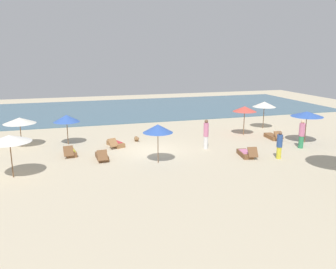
{
  "coord_description": "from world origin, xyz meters",
  "views": [
    {
      "loc": [
        -5.12,
        -20.91,
        6.17
      ],
      "look_at": [
        1.05,
        -0.37,
        1.1
      ],
      "focal_mm": 37.2,
      "sensor_mm": 36.0,
      "label": 1
    }
  ],
  "objects_px": {
    "umbrella_3": "(19,121)",
    "lounger_2": "(273,136)",
    "umbrella_5": "(9,139)",
    "lounger_3": "(70,152)",
    "person_0": "(206,134)",
    "lounger_1": "(115,144)",
    "umbrella_6": "(307,114)",
    "umbrella_0": "(67,118)",
    "umbrella_4": "(264,104)",
    "umbrella_2": "(158,129)",
    "lounger_4": "(102,157)",
    "dog": "(136,139)",
    "umbrella_1": "(245,109)",
    "lounger_0": "(246,154)",
    "person_1": "(302,134)",
    "person_2": "(279,145)"
  },
  "relations": [
    {
      "from": "person_1",
      "to": "umbrella_4",
      "type": "bearing_deg",
      "value": 81.11
    },
    {
      "from": "umbrella_0",
      "to": "lounger_3",
      "type": "relative_size",
      "value": 1.21
    },
    {
      "from": "umbrella_5",
      "to": "lounger_1",
      "type": "height_order",
      "value": "umbrella_5"
    },
    {
      "from": "lounger_0",
      "to": "umbrella_3",
      "type": "bearing_deg",
      "value": 154.52
    },
    {
      "from": "umbrella_4",
      "to": "lounger_4",
      "type": "height_order",
      "value": "umbrella_4"
    },
    {
      "from": "umbrella_5",
      "to": "dog",
      "type": "distance_m",
      "value": 9.46
    },
    {
      "from": "umbrella_3",
      "to": "lounger_1",
      "type": "height_order",
      "value": "umbrella_3"
    },
    {
      "from": "umbrella_0",
      "to": "lounger_3",
      "type": "distance_m",
      "value": 3.19
    },
    {
      "from": "person_0",
      "to": "person_2",
      "type": "xyz_separation_m",
      "value": [
        3.33,
        -3.25,
        -0.17
      ]
    },
    {
      "from": "umbrella_5",
      "to": "dog",
      "type": "xyz_separation_m",
      "value": [
        7.49,
        5.49,
        -1.84
      ]
    },
    {
      "from": "umbrella_1",
      "to": "umbrella_5",
      "type": "bearing_deg",
      "value": -162.44
    },
    {
      "from": "umbrella_5",
      "to": "lounger_3",
      "type": "bearing_deg",
      "value": 48.4
    },
    {
      "from": "umbrella_0",
      "to": "lounger_2",
      "type": "relative_size",
      "value": 1.17
    },
    {
      "from": "lounger_0",
      "to": "person_0",
      "type": "height_order",
      "value": "person_0"
    },
    {
      "from": "umbrella_1",
      "to": "lounger_4",
      "type": "bearing_deg",
      "value": -163.88
    },
    {
      "from": "person_1",
      "to": "lounger_0",
      "type": "bearing_deg",
      "value": -171.36
    },
    {
      "from": "lounger_1",
      "to": "lounger_2",
      "type": "height_order",
      "value": "lounger_1"
    },
    {
      "from": "lounger_3",
      "to": "person_1",
      "type": "distance_m",
      "value": 14.94
    },
    {
      "from": "person_2",
      "to": "umbrella_5",
      "type": "bearing_deg",
      "value": 175.8
    },
    {
      "from": "umbrella_6",
      "to": "person_0",
      "type": "bearing_deg",
      "value": 176.4
    },
    {
      "from": "umbrella_0",
      "to": "umbrella_5",
      "type": "xyz_separation_m",
      "value": [
        -2.8,
        -5.96,
        0.21
      ]
    },
    {
      "from": "umbrella_1",
      "to": "umbrella_2",
      "type": "distance_m",
      "value": 9.38
    },
    {
      "from": "umbrella_0",
      "to": "person_1",
      "type": "xyz_separation_m",
      "value": [
        14.74,
        -5.42,
        -0.86
      ]
    },
    {
      "from": "umbrella_3",
      "to": "lounger_3",
      "type": "distance_m",
      "value": 4.56
    },
    {
      "from": "umbrella_0",
      "to": "umbrella_5",
      "type": "bearing_deg",
      "value": -115.14
    },
    {
      "from": "umbrella_5",
      "to": "umbrella_6",
      "type": "xyz_separation_m",
      "value": [
        18.75,
        1.71,
        0.0
      ]
    },
    {
      "from": "umbrella_1",
      "to": "umbrella_5",
      "type": "xyz_separation_m",
      "value": [
        -15.74,
        -4.98,
        0.01
      ]
    },
    {
      "from": "lounger_2",
      "to": "person_1",
      "type": "height_order",
      "value": "person_1"
    },
    {
      "from": "lounger_4",
      "to": "person_0",
      "type": "distance_m",
      "value": 6.85
    },
    {
      "from": "umbrella_6",
      "to": "lounger_0",
      "type": "relative_size",
      "value": 1.27
    },
    {
      "from": "lounger_1",
      "to": "person_0",
      "type": "relative_size",
      "value": 0.92
    },
    {
      "from": "umbrella_4",
      "to": "umbrella_0",
      "type": "bearing_deg",
      "value": -177.23
    },
    {
      "from": "umbrella_6",
      "to": "lounger_2",
      "type": "distance_m",
      "value": 2.89
    },
    {
      "from": "umbrella_2",
      "to": "lounger_4",
      "type": "relative_size",
      "value": 1.33
    },
    {
      "from": "umbrella_1",
      "to": "umbrella_5",
      "type": "relative_size",
      "value": 1.01
    },
    {
      "from": "umbrella_3",
      "to": "lounger_2",
      "type": "xyz_separation_m",
      "value": [
        17.39,
        -2.91,
        -1.62
      ]
    },
    {
      "from": "lounger_2",
      "to": "lounger_3",
      "type": "distance_m",
      "value": 14.34
    },
    {
      "from": "umbrella_5",
      "to": "person_0",
      "type": "relative_size",
      "value": 1.12
    },
    {
      "from": "umbrella_5",
      "to": "person_2",
      "type": "bearing_deg",
      "value": -4.2
    },
    {
      "from": "lounger_2",
      "to": "lounger_4",
      "type": "distance_m",
      "value": 12.64
    },
    {
      "from": "umbrella_5",
      "to": "lounger_2",
      "type": "distance_m",
      "value": 17.61
    },
    {
      "from": "lounger_2",
      "to": "person_1",
      "type": "bearing_deg",
      "value": -83.07
    },
    {
      "from": "umbrella_3",
      "to": "umbrella_4",
      "type": "height_order",
      "value": "umbrella_4"
    },
    {
      "from": "umbrella_2",
      "to": "umbrella_0",
      "type": "bearing_deg",
      "value": 130.19
    },
    {
      "from": "umbrella_5",
      "to": "person_0",
      "type": "xyz_separation_m",
      "value": [
        11.43,
        2.17,
        -1.02
      ]
    },
    {
      "from": "lounger_2",
      "to": "person_0",
      "type": "relative_size",
      "value": 0.9
    },
    {
      "from": "umbrella_1",
      "to": "person_0",
      "type": "height_order",
      "value": "umbrella_1"
    },
    {
      "from": "lounger_2",
      "to": "umbrella_4",
      "type": "bearing_deg",
      "value": 69.2
    },
    {
      "from": "person_0",
      "to": "dog",
      "type": "distance_m",
      "value": 5.22
    },
    {
      "from": "umbrella_0",
      "to": "umbrella_4",
      "type": "height_order",
      "value": "umbrella_4"
    }
  ]
}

